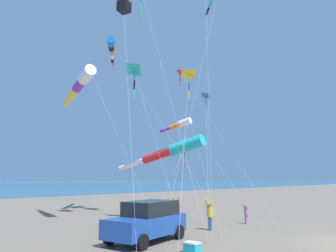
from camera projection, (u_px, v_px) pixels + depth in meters
name	position (u px, v px, depth m)	size (l,w,h in m)	color
parked_car	(148.00, 221.00, 14.49)	(2.60, 4.53, 1.85)	#1E479E
cooler_box	(192.00, 247.00, 12.15)	(0.62, 0.42, 0.42)	#1EB7C6
person_adult_flyer	(177.00, 213.00, 17.63)	(0.64, 0.63, 1.80)	#3D7F51
person_child_green_jacket	(246.00, 213.00, 20.11)	(0.35, 0.42, 1.29)	#8E6B9E
person_child_grey_jacket	(210.00, 213.00, 17.67)	(0.49, 0.59, 1.74)	#335199
kite_delta_blue_topmost	(185.00, 147.00, 24.55)	(2.54, 6.27, 5.72)	red
kite_windsock_green_low_center	(180.00, 124.00, 31.77)	(13.36, 10.32, 9.14)	white
kite_delta_long_streamer_right	(181.00, 73.00, 31.92)	(12.08, 5.07, 14.22)	red
kite_delta_checkered_midright	(206.00, 96.00, 29.43)	(6.39, 8.80, 11.14)	blue
kite_windsock_orange_high_right	(112.00, 50.00, 28.66)	(16.50, 4.55, 15.12)	blue
kite_windsock_red_high_left	(171.00, 151.00, 21.57)	(11.00, 1.97, 5.85)	#1EB7C6
kite_delta_small_distant	(134.00, 70.00, 26.84)	(8.95, 3.84, 12.89)	#1EB7C6
kite_delta_purple_drifting	(189.00, 74.00, 20.99)	(6.47, 8.58, 10.28)	yellow
kite_windsock_magenta_far_left	(80.00, 84.00, 22.99)	(11.41, 2.33, 10.77)	white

